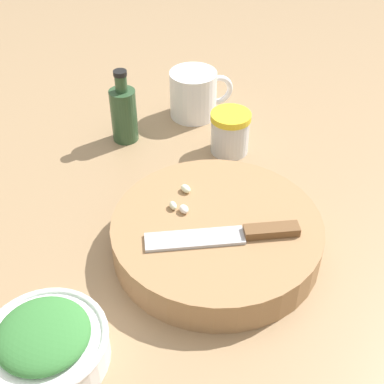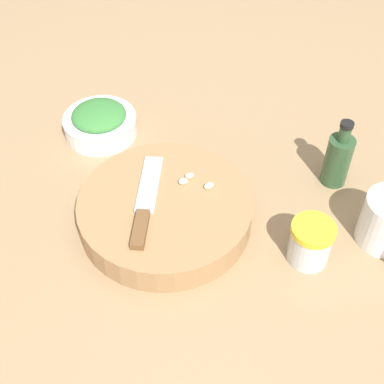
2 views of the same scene
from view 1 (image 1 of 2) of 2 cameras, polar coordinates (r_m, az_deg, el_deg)
name	(u,v)px [view 1 (image 1 of 2)]	position (r m, az deg, el deg)	size (l,w,h in m)	color
ground_plane	(157,231)	(0.83, -3.80, -4.22)	(5.00, 5.00, 0.00)	#997A56
cutting_board	(216,236)	(0.79, 2.63, -4.66)	(0.31, 0.31, 0.05)	#9E754C
chef_knife	(232,235)	(0.75, 4.31, -4.57)	(0.14, 0.20, 0.01)	brown
garlic_cloves	(182,200)	(0.80, -1.10, -0.88)	(0.06, 0.04, 0.01)	silver
herb_bowl	(46,344)	(0.68, -15.36, -15.35)	(0.15, 0.15, 0.07)	white
spice_jar	(230,132)	(0.98, 4.08, 6.38)	(0.07, 0.07, 0.08)	silver
coffee_mug	(195,94)	(1.08, 0.27, 10.42)	(0.11, 0.11, 0.09)	white
oil_bottle	(124,113)	(1.01, -7.29, 8.37)	(0.05, 0.05, 0.14)	#2D4C2D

